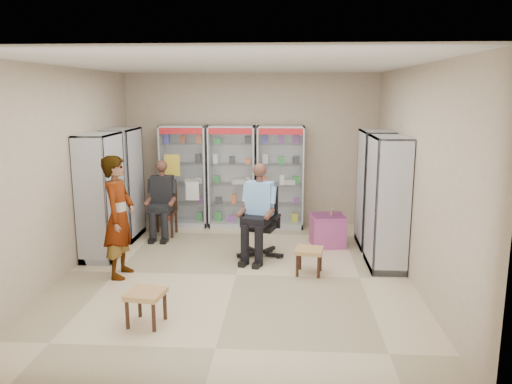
# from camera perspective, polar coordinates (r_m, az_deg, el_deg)

# --- Properties ---
(floor) EXTENTS (6.00, 6.00, 0.00)m
(floor) POSITION_cam_1_polar(r_m,az_deg,el_deg) (7.42, -2.27, -9.44)
(floor) COLOR #C7B08A
(floor) RESTS_ON ground
(room_shell) EXTENTS (5.02, 6.02, 3.01)m
(room_shell) POSITION_cam_1_polar(r_m,az_deg,el_deg) (6.97, -2.40, 5.87)
(room_shell) COLOR tan
(room_shell) RESTS_ON ground
(cabinet_back_left) EXTENTS (0.90, 0.50, 2.00)m
(cabinet_back_left) POSITION_cam_1_polar(r_m,az_deg,el_deg) (9.98, -8.17, 1.81)
(cabinet_back_left) COLOR silver
(cabinet_back_left) RESTS_ON floor
(cabinet_back_mid) EXTENTS (0.90, 0.50, 2.00)m
(cabinet_back_mid) POSITION_cam_1_polar(r_m,az_deg,el_deg) (9.83, -2.74, 1.77)
(cabinet_back_mid) COLOR #A2A4A9
(cabinet_back_mid) RESTS_ON floor
(cabinet_back_right) EXTENTS (0.90, 0.50, 2.00)m
(cabinet_back_right) POSITION_cam_1_polar(r_m,az_deg,el_deg) (9.77, 2.81, 1.71)
(cabinet_back_right) COLOR #A5A7AC
(cabinet_back_right) RESTS_ON floor
(cabinet_right_far) EXTENTS (0.90, 0.50, 2.00)m
(cabinet_right_far) POSITION_cam_1_polar(r_m,az_deg,el_deg) (8.79, 13.39, 0.33)
(cabinet_right_far) COLOR #A7AAAF
(cabinet_right_far) RESTS_ON floor
(cabinet_right_near) EXTENTS (0.90, 0.50, 2.00)m
(cabinet_right_near) POSITION_cam_1_polar(r_m,az_deg,el_deg) (7.73, 14.74, -1.23)
(cabinet_right_near) COLOR #BABDC2
(cabinet_right_near) RESTS_ON floor
(cabinet_left_far) EXTENTS (0.90, 0.50, 2.00)m
(cabinet_left_far) POSITION_cam_1_polar(r_m,az_deg,el_deg) (9.33, -14.93, 0.88)
(cabinet_left_far) COLOR #A5A8AC
(cabinet_left_far) RESTS_ON floor
(cabinet_left_near) EXTENTS (0.90, 0.50, 2.00)m
(cabinet_left_near) POSITION_cam_1_polar(r_m,az_deg,el_deg) (8.32, -17.29, -0.50)
(cabinet_left_near) COLOR silver
(cabinet_left_near) RESTS_ON floor
(wooden_chair) EXTENTS (0.42, 0.42, 0.94)m
(wooden_chair) POSITION_cam_1_polar(r_m,az_deg,el_deg) (9.44, -10.46, -2.09)
(wooden_chair) COLOR black
(wooden_chair) RESTS_ON floor
(seated_customer) EXTENTS (0.44, 0.60, 1.34)m
(seated_customer) POSITION_cam_1_polar(r_m,az_deg,el_deg) (9.35, -10.58, -0.97)
(seated_customer) COLOR black
(seated_customer) RESTS_ON floor
(office_chair) EXTENTS (0.76, 0.76, 1.14)m
(office_chair) POSITION_cam_1_polar(r_m,az_deg,el_deg) (8.06, 0.48, -3.51)
(office_chair) COLOR black
(office_chair) RESTS_ON floor
(seated_shopkeeper) EXTENTS (0.63, 0.76, 1.45)m
(seated_shopkeeper) POSITION_cam_1_polar(r_m,az_deg,el_deg) (7.97, 0.46, -2.52)
(seated_shopkeeper) COLOR #749AE5
(seated_shopkeeper) RESTS_ON floor
(pink_trunk) EXTENTS (0.62, 0.60, 0.54)m
(pink_trunk) POSITION_cam_1_polar(r_m,az_deg,el_deg) (8.79, 8.19, -4.36)
(pink_trunk) COLOR #AF467C
(pink_trunk) RESTS_ON floor
(tea_glass) EXTENTS (0.07, 0.07, 0.10)m
(tea_glass) POSITION_cam_1_polar(r_m,az_deg,el_deg) (8.73, 8.62, -2.31)
(tea_glass) COLOR #551C07
(tea_glass) RESTS_ON pink_trunk
(woven_stool_a) EXTENTS (0.44, 0.44, 0.39)m
(woven_stool_a) POSITION_cam_1_polar(r_m,az_deg,el_deg) (7.44, 6.09, -7.86)
(woven_stool_a) COLOR #A18843
(woven_stool_a) RESTS_ON floor
(woven_stool_b) EXTENTS (0.46, 0.46, 0.40)m
(woven_stool_b) POSITION_cam_1_polar(r_m,az_deg,el_deg) (6.02, -12.42, -12.78)
(woven_stool_b) COLOR #A87A47
(woven_stool_b) RESTS_ON floor
(standing_man) EXTENTS (0.44, 0.66, 1.77)m
(standing_man) POSITION_cam_1_polar(r_m,az_deg,el_deg) (7.40, -15.39, -2.75)
(standing_man) COLOR gray
(standing_man) RESTS_ON floor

